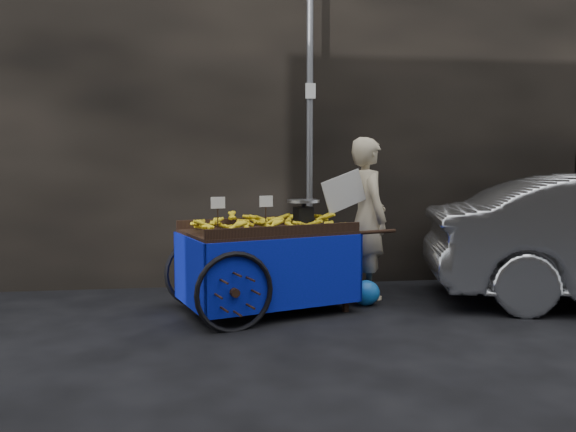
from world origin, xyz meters
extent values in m
plane|color=black|center=(0.00, 0.00, 0.00)|extent=(80.00, 80.00, 0.00)
cube|color=black|center=(-1.00, 2.60, 2.50)|extent=(11.00, 2.00, 5.00)
cylinder|color=slate|center=(0.30, 1.30, 2.00)|extent=(0.08, 0.08, 4.00)
cube|color=white|center=(0.30, 1.25, 2.40)|extent=(0.12, 0.02, 0.18)
cube|color=black|center=(-0.32, 0.32, 0.82)|extent=(1.87, 1.48, 0.06)
cube|color=black|center=(-0.47, 0.78, 0.89)|extent=(1.56, 0.55, 0.10)
cube|color=black|center=(-0.17, -0.14, 0.89)|extent=(1.56, 0.55, 0.10)
cube|color=black|center=(0.48, 0.16, 0.41)|extent=(0.06, 0.06, 0.82)
cube|color=black|center=(0.23, 0.93, 0.41)|extent=(0.06, 0.06, 0.82)
cylinder|color=black|center=(0.82, 0.27, 0.82)|extent=(0.50, 0.20, 0.04)
cylinder|color=black|center=(0.57, 1.04, 0.82)|extent=(0.50, 0.20, 0.04)
torus|color=black|center=(-0.68, -0.38, 0.36)|extent=(0.74, 0.29, 0.76)
torus|color=black|center=(-1.03, 0.67, 0.36)|extent=(0.74, 0.29, 0.76)
cylinder|color=black|center=(-0.85, 0.14, 0.36)|extent=(0.41, 1.10, 0.05)
cube|color=#081D9C|center=(-0.16, -0.17, 0.47)|extent=(1.60, 0.54, 0.69)
cube|color=#081D9C|center=(-0.48, 0.81, 0.47)|extent=(1.60, 0.54, 0.69)
cube|color=#081D9C|center=(-1.11, 0.06, 0.47)|extent=(0.35, 1.01, 0.69)
cube|color=#081D9C|center=(0.46, 0.58, 0.47)|extent=(0.35, 1.01, 0.69)
cube|color=black|center=(0.10, 0.51, 0.99)|extent=(0.22, 0.19, 0.16)
cylinder|color=silver|center=(0.10, 0.51, 1.13)|extent=(0.44, 0.44, 0.03)
cube|color=white|center=(-0.82, 0.04, 1.15)|extent=(0.14, 0.05, 0.11)
cube|color=white|center=(-0.34, 0.20, 1.15)|extent=(0.14, 0.05, 0.11)
imported|color=tan|center=(0.88, 0.77, 0.92)|extent=(0.56, 0.74, 1.83)
cube|color=silver|center=(0.55, 0.56, 1.23)|extent=(0.55, 0.22, 0.50)
ellipsoid|color=blue|center=(0.76, 0.38, 0.14)|extent=(0.31, 0.25, 0.28)
camera|label=1|loc=(-0.87, -5.43, 1.50)|focal=35.00mm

